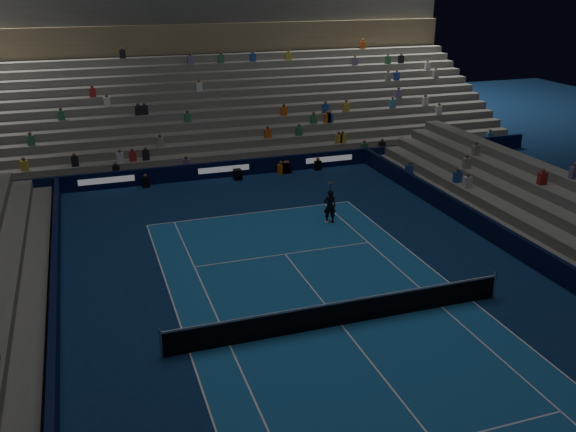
% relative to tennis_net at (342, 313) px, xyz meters
% --- Properties ---
extents(ground, '(90.00, 90.00, 0.00)m').
position_rel_tennis_net_xyz_m(ground, '(0.00, 0.00, -0.50)').
color(ground, '#0C234B').
rests_on(ground, ground).
extents(court_surface, '(10.97, 23.77, 0.01)m').
position_rel_tennis_net_xyz_m(court_surface, '(0.00, 0.00, -0.50)').
color(court_surface, '#1B5995').
rests_on(court_surface, ground).
extents(sponsor_barrier_far, '(44.00, 0.25, 1.00)m').
position_rel_tennis_net_xyz_m(sponsor_barrier_far, '(0.00, 18.50, -0.00)').
color(sponsor_barrier_far, black).
rests_on(sponsor_barrier_far, ground).
extents(sponsor_barrier_east, '(0.25, 37.00, 1.00)m').
position_rel_tennis_net_xyz_m(sponsor_barrier_east, '(9.70, 0.00, -0.00)').
color(sponsor_barrier_east, black).
rests_on(sponsor_barrier_east, ground).
extents(sponsor_barrier_west, '(0.25, 37.00, 1.00)m').
position_rel_tennis_net_xyz_m(sponsor_barrier_west, '(-9.70, 0.00, -0.00)').
color(sponsor_barrier_west, black).
rests_on(sponsor_barrier_west, ground).
extents(grandstand_main, '(44.00, 15.20, 11.20)m').
position_rel_tennis_net_xyz_m(grandstand_main, '(0.00, 27.90, 2.87)').
color(grandstand_main, slate).
rests_on(grandstand_main, ground).
extents(tennis_net, '(12.90, 0.10, 1.10)m').
position_rel_tennis_net_xyz_m(tennis_net, '(0.00, 0.00, 0.00)').
color(tennis_net, '#B2B2B7').
rests_on(tennis_net, ground).
extents(tennis_player, '(0.71, 0.55, 1.74)m').
position_rel_tennis_net_xyz_m(tennis_player, '(3.35, 9.35, 0.37)').
color(tennis_player, black).
rests_on(tennis_player, ground).
extents(broadcast_camera, '(0.47, 0.92, 0.61)m').
position_rel_tennis_net_xyz_m(broadcast_camera, '(0.72, 17.78, -0.19)').
color(broadcast_camera, black).
rests_on(broadcast_camera, ground).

